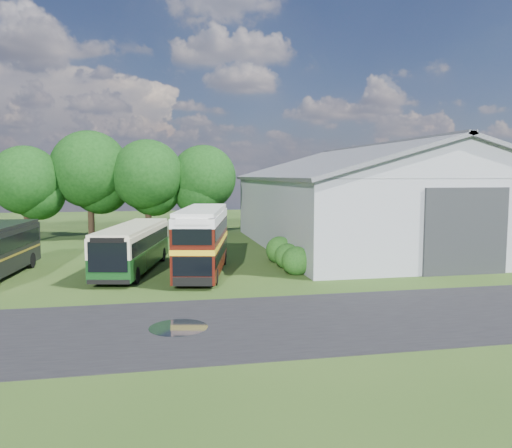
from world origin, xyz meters
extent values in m
plane|color=#223D13|center=(0.00, 0.00, 0.00)|extent=(120.00, 120.00, 0.00)
cube|color=black|center=(3.00, -3.00, 0.00)|extent=(60.00, 8.00, 0.02)
cylinder|color=black|center=(-1.50, -3.00, 0.00)|extent=(2.20, 2.20, 0.01)
cube|color=gray|center=(15.00, 16.00, 2.75)|extent=(18.00, 24.00, 5.50)
cube|color=#2D3033|center=(15.00, 3.92, 2.50)|extent=(5.20, 0.18, 5.00)
cylinder|color=black|center=(-13.00, 23.50, 1.53)|extent=(0.56, 0.56, 3.06)
sphere|color=black|center=(-13.00, 23.50, 5.27)|extent=(5.78, 5.78, 5.78)
cylinder|color=black|center=(-8.00, 24.80, 1.80)|extent=(0.56, 0.56, 3.60)
sphere|color=black|center=(-8.00, 24.80, 6.20)|extent=(6.80, 6.80, 6.80)
cylinder|color=black|center=(-3.00, 23.80, 1.66)|extent=(0.56, 0.56, 3.31)
sphere|color=black|center=(-3.00, 23.80, 5.70)|extent=(6.26, 6.26, 6.26)
cylinder|color=black|center=(2.00, 24.60, 1.58)|extent=(0.56, 0.56, 3.17)
sphere|color=black|center=(2.00, 24.60, 5.46)|extent=(5.98, 5.98, 5.98)
sphere|color=#194714|center=(5.60, 6.00, 0.00)|extent=(1.70, 1.70, 1.70)
sphere|color=#194714|center=(5.60, 8.00, 0.00)|extent=(1.60, 1.60, 1.60)
sphere|color=#194714|center=(5.60, 10.00, 0.00)|extent=(1.80, 1.80, 1.80)
cube|color=#0E3512|center=(-3.63, 8.78, 1.50)|extent=(4.30, 10.16, 2.46)
cube|color=#3F0F09|center=(0.33, 7.16, 2.04)|extent=(4.01, 9.16, 3.55)
camera|label=1|loc=(-2.17, -21.35, 5.69)|focal=35.00mm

